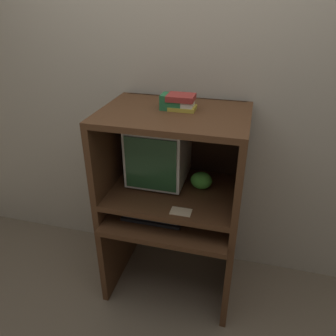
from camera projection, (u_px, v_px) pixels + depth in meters
ground_plane at (161, 313)px, 2.26m from camera, size 12.00×12.00×0.00m
wall_back at (187, 101)px, 2.24m from camera, size 6.00×0.06×2.60m
desk_base at (172, 240)px, 2.29m from camera, size 0.88×0.68×0.67m
desk_monitor_shelf at (173, 193)px, 2.16m from camera, size 0.88×0.63×0.15m
hutch_upper at (175, 137)px, 2.00m from camera, size 0.88×0.63×0.53m
crt_monitor at (159, 152)px, 2.15m from camera, size 0.36×0.39×0.40m
keyboard at (153, 216)px, 2.10m from camera, size 0.38×0.16×0.03m
mouse at (192, 222)px, 2.04m from camera, size 0.06×0.04×0.03m
snack_bag at (201, 180)px, 2.13m from camera, size 0.14×0.11×0.11m
book_stack at (181, 102)px, 1.90m from camera, size 0.17×0.13×0.09m
paper_card at (181, 212)px, 1.92m from camera, size 0.12×0.08×0.00m
storage_box at (172, 102)px, 1.92m from camera, size 0.12×0.11×0.09m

